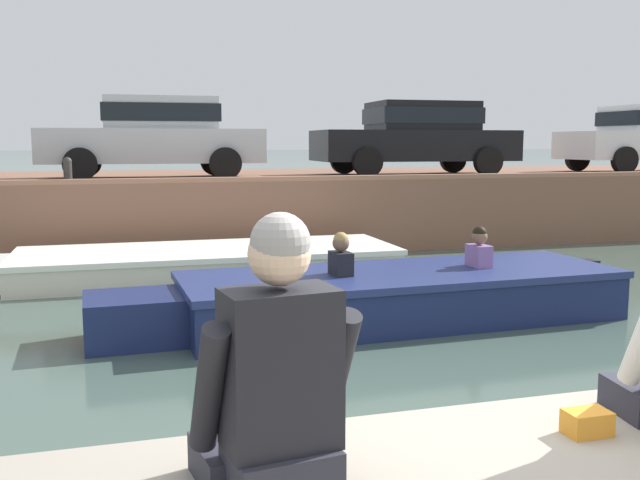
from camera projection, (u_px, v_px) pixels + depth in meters
ground_plane at (255, 328)px, 7.91m from camera, size 400.00×400.00×0.00m
far_quay_wall at (185, 207)px, 15.24m from camera, size 60.00×6.00×1.36m
far_wall_coping at (200, 180)px, 12.41m from camera, size 60.00×0.24×0.08m
boat_moored_central_cream at (191, 263)px, 10.87m from camera, size 6.85×2.05×0.44m
motorboat_passing at (382, 296)px, 8.18m from camera, size 6.21×1.88×1.06m
car_left_inner_silver at (156, 134)px, 13.72m from camera, size 4.20×2.05×1.54m
car_centre_black at (417, 135)px, 15.23m from camera, size 4.29×2.05×1.54m
mooring_bollard_mid at (68, 169)px, 11.90m from camera, size 0.15×0.15×0.44m
person_seated_left at (275, 391)px, 2.33m from camera, size 0.56×0.57×0.96m
snack_bag at (587, 423)px, 2.89m from camera, size 0.18×0.12×0.10m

